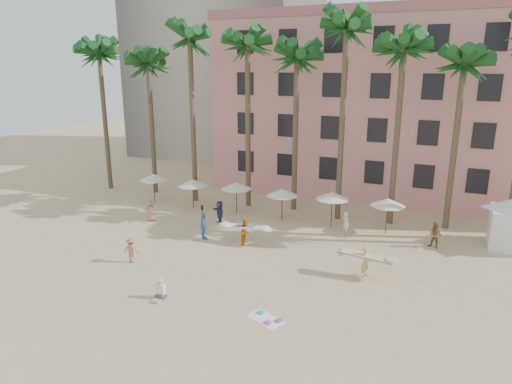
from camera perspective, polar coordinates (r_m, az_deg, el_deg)
The scene contains 10 objects.
ground at distance 25.36m, azimuth -4.34°, elevation -12.27°, with size 120.00×120.00×0.00m, color #D1B789.
pink_hotel at distance 46.16m, azimuth 18.80°, elevation 10.01°, with size 35.00×14.00×16.00m, color #DD8F86.
palm_row at distance 36.27m, azimuth 7.30°, elevation 17.26°, with size 44.40×5.40×16.30m.
umbrella_row at distance 36.30m, azimuth 0.32°, elevation 0.41°, with size 22.50×2.70×2.73m.
beach_towel at distance 22.83m, azimuth 1.31°, elevation -15.54°, with size 2.05×1.64×0.14m.
carrier_yellow at distance 27.19m, azimuth 13.56°, elevation -8.28°, with size 2.91×0.78×1.85m.
carrier_white at distance 31.20m, azimuth -1.29°, elevation -4.84°, with size 3.08×0.89×1.76m.
beachgoers at distance 32.46m, azimuth -1.68°, elevation -4.13°, with size 21.79×10.56×1.90m.
paddle at distance 32.86m, azimuth -6.72°, elevation -3.02°, with size 0.18×0.04×2.23m.
seated_man at distance 24.91m, azimuth -11.88°, elevation -12.19°, with size 0.47×0.81×1.06m.
Camera 1 is at (10.39, -19.88, 11.83)m, focal length 32.00 mm.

